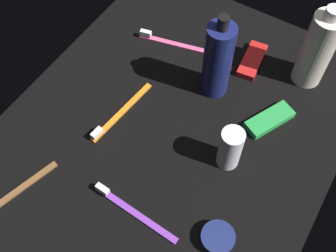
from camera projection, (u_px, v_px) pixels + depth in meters
ground_plane at (168, 135)px, 85.00cm from camera, size 84.00×64.00×1.20cm
lotion_bottle at (218, 60)px, 82.95cm from camera, size 5.83×5.83×20.52cm
bodywash_bottle at (318, 49)px, 84.54cm from camera, size 6.37×6.37×19.68cm
deodorant_stick at (230, 148)px, 77.07cm from camera, size 4.36×4.36×9.91cm
toothbrush_purple at (130, 210)px, 75.35cm from camera, size 2.11×18.04×2.10cm
toothbrush_orange at (118, 114)px, 86.27cm from camera, size 18.03×3.12×2.10cm
toothbrush_brown at (10, 195)px, 76.79cm from camera, size 17.63×6.13×2.10cm
toothbrush_pink at (172, 42)px, 96.94cm from camera, size 5.32×17.79×2.10cm
snack_bar_green at (270, 120)px, 85.42cm from camera, size 11.10×8.13×1.50cm
snack_bar_red at (252, 60)px, 93.81cm from camera, size 10.81×5.25×1.50cm
cream_tin_left at (218, 238)px, 72.11cm from camera, size 5.99×5.99×2.14cm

